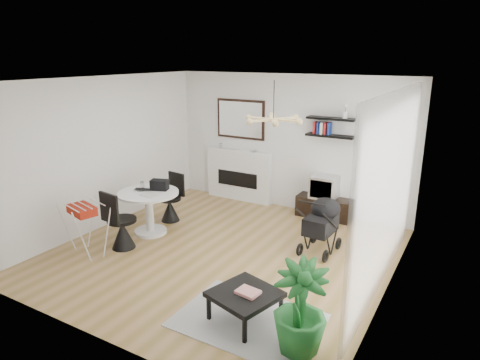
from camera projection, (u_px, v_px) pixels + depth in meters
The scene contains 25 objects.
floor at pixel (223, 253), 6.83m from camera, with size 5.00×5.00×0.00m, color olive.
ceiling at pixel (221, 80), 6.07m from camera, with size 5.00×5.00×0.00m, color white.
wall_back at pixel (289, 143), 8.53m from camera, with size 5.00×5.00×0.00m, color white.
wall_left at pixel (104, 153), 7.65m from camera, with size 5.00×5.00×0.00m, color white.
wall_right at pixel (394, 198), 5.25m from camera, with size 5.00×5.00×0.00m, color white.
sheer_curtain at pixel (389, 193), 5.47m from camera, with size 0.04×3.60×2.60m, color white.
fireplace at pixel (239, 169), 9.18m from camera, with size 1.50×0.17×2.16m.
shelf_lower at pixel (330, 136), 7.92m from camera, with size 0.90×0.25×0.04m, color black.
shelf_upper at pixel (331, 119), 7.83m from camera, with size 0.90×0.25×0.04m, color black.
pendant_lamp at pixel (273, 120), 6.14m from camera, with size 0.90×0.90×0.10m, color tan, non-canonical shape.
tv_console at pixel (325, 208), 8.26m from camera, with size 1.08×0.38×0.41m, color black.
crt_tv at pixel (324, 187), 8.16m from camera, with size 0.49×0.43×0.43m.
dining_table at pixel (149, 206), 7.46m from camera, with size 1.05×1.05×0.77m.
laptop at pixel (142, 190), 7.43m from camera, with size 0.32×0.21×0.03m, color black.
black_bag at pixel (160, 185), 7.48m from camera, with size 0.30×0.18×0.18m, color black.
newspaper at pixel (151, 195), 7.22m from camera, with size 0.30×0.25×0.01m, color silver.
drinking_glass at pixel (142, 185), 7.61m from camera, with size 0.06×0.06×0.11m, color white.
chair_far at pixel (171, 206), 8.11m from camera, with size 0.44×0.46×0.91m.
chair_near at pixel (121, 230), 6.92m from camera, with size 0.48×0.50×0.99m.
drying_rack at pixel (87, 228), 6.68m from camera, with size 0.68×0.66×0.85m.
stroller at pixel (322, 227), 6.81m from camera, with size 0.52×0.81×0.96m.
rug at pixel (248, 320), 5.09m from camera, with size 1.67×1.20×0.01m, color #9D9D9D.
coffee_table at pixel (245, 295), 5.01m from camera, with size 0.87×0.87×0.36m.
magazines at pixel (248, 292), 4.97m from camera, with size 0.26×0.20×0.04m, color #C93932.
potted_plant at pixel (300, 308), 4.44m from camera, with size 0.57×0.57×1.03m, color #1C6226.
Camera 1 is at (3.35, -5.25, 3.05)m, focal length 32.00 mm.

